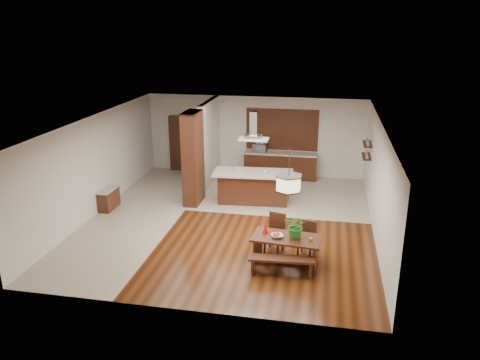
% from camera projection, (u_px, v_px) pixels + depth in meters
% --- Properties ---
extents(room_shell, '(9.00, 9.04, 2.92)m').
position_uv_depth(room_shell, '(229.00, 151.00, 12.81)').
color(room_shell, '#3A1A0A').
rests_on(room_shell, ground).
extents(tile_hallway, '(2.50, 9.00, 0.01)m').
position_uv_depth(tile_hallway, '(140.00, 213.00, 13.95)').
color(tile_hallway, '#C1B4A1').
rests_on(tile_hallway, ground).
extents(tile_kitchen, '(5.50, 4.00, 0.01)m').
position_uv_depth(tile_kitchen, '(282.00, 194.00, 15.57)').
color(tile_kitchen, '#C1B4A1').
rests_on(tile_kitchen, ground).
extents(soffit_band, '(8.00, 9.00, 0.02)m').
position_uv_depth(soffit_band, '(229.00, 122.00, 12.54)').
color(soffit_band, '#3B1F0E').
rests_on(soffit_band, room_shell).
extents(partition_pier, '(0.45, 1.00, 2.90)m').
position_uv_depth(partition_pier, '(193.00, 158.00, 14.37)').
color(partition_pier, black).
rests_on(partition_pier, ground).
extents(partition_stub, '(0.18, 2.40, 2.90)m').
position_uv_depth(partition_stub, '(210.00, 142.00, 16.32)').
color(partition_stub, silver).
rests_on(partition_stub, ground).
extents(hallway_console, '(0.37, 0.88, 0.63)m').
position_uv_depth(hallway_console, '(109.00, 199.00, 14.23)').
color(hallway_console, black).
rests_on(hallway_console, ground).
extents(hallway_doorway, '(1.10, 0.20, 2.10)m').
position_uv_depth(hallway_doorway, '(184.00, 144.00, 17.70)').
color(hallway_doorway, black).
rests_on(hallway_doorway, ground).
extents(rear_counter, '(2.60, 0.62, 0.95)m').
position_uv_depth(rear_counter, '(280.00, 165.00, 17.05)').
color(rear_counter, black).
rests_on(rear_counter, ground).
extents(kitchen_window, '(2.60, 0.08, 1.50)m').
position_uv_depth(kitchen_window, '(282.00, 129.00, 16.88)').
color(kitchen_window, brown).
rests_on(kitchen_window, room_shell).
extents(shelf_lower, '(0.26, 0.90, 0.04)m').
position_uv_depth(shelf_lower, '(366.00, 156.00, 14.75)').
color(shelf_lower, black).
rests_on(shelf_lower, room_shell).
extents(shelf_upper, '(0.26, 0.90, 0.04)m').
position_uv_depth(shelf_upper, '(367.00, 144.00, 14.62)').
color(shelf_upper, black).
rests_on(shelf_upper, room_shell).
extents(dining_table, '(1.66, 0.94, 0.67)m').
position_uv_depth(dining_table, '(286.00, 244.00, 10.95)').
color(dining_table, black).
rests_on(dining_table, ground).
extents(dining_bench, '(1.50, 0.43, 0.42)m').
position_uv_depth(dining_bench, '(281.00, 266.00, 10.52)').
color(dining_bench, black).
rests_on(dining_bench, ground).
extents(dining_chair_left, '(0.53, 0.53, 0.97)m').
position_uv_depth(dining_chair_left, '(274.00, 233.00, 11.50)').
color(dining_chair_left, black).
rests_on(dining_chair_left, ground).
extents(dining_chair_right, '(0.46, 0.46, 0.85)m').
position_uv_depth(dining_chair_right, '(306.00, 239.00, 11.31)').
color(dining_chair_right, black).
rests_on(dining_chair_right, ground).
extents(pendant_lantern, '(0.64, 0.64, 1.31)m').
position_uv_depth(pendant_lantern, '(289.00, 173.00, 10.39)').
color(pendant_lantern, beige).
rests_on(pendant_lantern, room_shell).
extents(foliage_plant, '(0.62, 0.58, 0.58)m').
position_uv_depth(foliage_plant, '(296.00, 226.00, 10.77)').
color(foliage_plant, '#276D24').
rests_on(foliage_plant, dining_table).
extents(fruit_bowl, '(0.36, 0.36, 0.07)m').
position_uv_depth(fruit_bowl, '(277.00, 236.00, 10.87)').
color(fruit_bowl, '#BCB6A4').
rests_on(fruit_bowl, dining_table).
extents(napkin_cone, '(0.17, 0.17, 0.23)m').
position_uv_depth(napkin_cone, '(265.00, 229.00, 11.06)').
color(napkin_cone, '#AE170C').
rests_on(napkin_cone, dining_table).
extents(gold_ornament, '(0.09, 0.09, 0.09)m').
position_uv_depth(gold_ornament, '(311.00, 240.00, 10.64)').
color(gold_ornament, gold).
rests_on(gold_ornament, dining_table).
extents(kitchen_island, '(2.53, 1.24, 1.01)m').
position_uv_depth(kitchen_island, '(253.00, 187.00, 14.68)').
color(kitchen_island, black).
rests_on(kitchen_island, ground).
extents(range_hood, '(0.90, 0.55, 0.87)m').
position_uv_depth(range_hood, '(254.00, 126.00, 14.06)').
color(range_hood, silver).
rests_on(range_hood, room_shell).
extents(island_cup, '(0.15, 0.15, 0.10)m').
position_uv_depth(island_cup, '(265.00, 171.00, 14.38)').
color(island_cup, silver).
rests_on(island_cup, kitchen_island).
extents(microwave, '(0.52, 0.38, 0.27)m').
position_uv_depth(microwave, '(260.00, 148.00, 16.98)').
color(microwave, '#B5B7BD').
rests_on(microwave, rear_counter).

